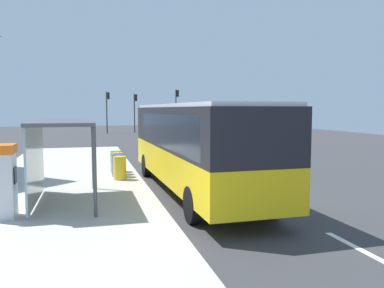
{
  "coord_description": "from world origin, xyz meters",
  "views": [
    {
      "loc": [
        -5.37,
        -13.11,
        3.04
      ],
      "look_at": [
        -1.0,
        3.48,
        1.5
      ],
      "focal_mm": 36.65,
      "sensor_mm": 36.0,
      "label": 1
    }
  ],
  "objects_px": {
    "bus": "(194,142)",
    "recycling_bin_yellow": "(120,168)",
    "traffic_light_median": "(135,107)",
    "bus_shelter": "(54,140)",
    "ticket_machine": "(3,181)",
    "recycling_bin_orange": "(117,163)",
    "traffic_light_near_side": "(177,104)",
    "sedan_near": "(148,126)",
    "traffic_light_far_side": "(107,106)",
    "recycling_bin_green": "(116,161)",
    "white_van": "(175,128)",
    "recycling_bin_blue": "(119,166)"
  },
  "relations": [
    {
      "from": "white_van",
      "to": "recycling_bin_yellow",
      "type": "height_order",
      "value": "white_van"
    },
    {
      "from": "ticket_machine",
      "to": "traffic_light_near_side",
      "type": "bearing_deg",
      "value": 70.95
    },
    {
      "from": "recycling_bin_yellow",
      "to": "traffic_light_median",
      "type": "relative_size",
      "value": 0.19
    },
    {
      "from": "recycling_bin_yellow",
      "to": "traffic_light_near_side",
      "type": "relative_size",
      "value": 0.17
    },
    {
      "from": "bus",
      "to": "sedan_near",
      "type": "xyz_separation_m",
      "value": [
        4.01,
        39.2,
        -1.05
      ]
    },
    {
      "from": "bus",
      "to": "recycling_bin_orange",
      "type": "relative_size",
      "value": 11.64
    },
    {
      "from": "sedan_near",
      "to": "traffic_light_near_side",
      "type": "bearing_deg",
      "value": -50.62
    },
    {
      "from": "ticket_machine",
      "to": "recycling_bin_green",
      "type": "bearing_deg",
      "value": 64.22
    },
    {
      "from": "recycling_bin_green",
      "to": "ticket_machine",
      "type": "bearing_deg",
      "value": -115.78
    },
    {
      "from": "bus",
      "to": "recycling_bin_yellow",
      "type": "bearing_deg",
      "value": 136.91
    },
    {
      "from": "recycling_bin_blue",
      "to": "traffic_light_near_side",
      "type": "relative_size",
      "value": 0.17
    },
    {
      "from": "recycling_bin_green",
      "to": "traffic_light_near_side",
      "type": "bearing_deg",
      "value": 72.57
    },
    {
      "from": "recycling_bin_green",
      "to": "traffic_light_near_side",
      "type": "distance_m",
      "value": 32.5
    },
    {
      "from": "ticket_machine",
      "to": "traffic_light_median",
      "type": "relative_size",
      "value": 0.39
    },
    {
      "from": "recycling_bin_green",
      "to": "traffic_light_near_side",
      "type": "relative_size",
      "value": 0.17
    },
    {
      "from": "traffic_light_far_side",
      "to": "white_van",
      "type": "bearing_deg",
      "value": -70.52
    },
    {
      "from": "bus",
      "to": "recycling_bin_orange",
      "type": "distance_m",
      "value": 4.64
    },
    {
      "from": "recycling_bin_yellow",
      "to": "bus_shelter",
      "type": "height_order",
      "value": "bus_shelter"
    },
    {
      "from": "white_van",
      "to": "ticket_machine",
      "type": "xyz_separation_m",
      "value": [
        -9.79,
        -23.7,
        -0.17
      ]
    },
    {
      "from": "ticket_machine",
      "to": "recycling_bin_yellow",
      "type": "bearing_deg",
      "value": 55.42
    },
    {
      "from": "traffic_light_near_side",
      "to": "bus_shelter",
      "type": "distance_m",
      "value": 38.42
    },
    {
      "from": "recycling_bin_green",
      "to": "recycling_bin_orange",
      "type": "bearing_deg",
      "value": -90.0
    },
    {
      "from": "white_van",
      "to": "recycling_bin_yellow",
      "type": "relative_size",
      "value": 5.54
    },
    {
      "from": "recycling_bin_yellow",
      "to": "traffic_light_far_side",
      "type": "height_order",
      "value": "traffic_light_far_side"
    },
    {
      "from": "recycling_bin_yellow",
      "to": "traffic_light_far_side",
      "type": "distance_m",
      "value": 33.91
    },
    {
      "from": "traffic_light_median",
      "to": "bus_shelter",
      "type": "height_order",
      "value": "traffic_light_median"
    },
    {
      "from": "recycling_bin_orange",
      "to": "recycling_bin_blue",
      "type": "bearing_deg",
      "value": -90.0
    },
    {
      "from": "traffic_light_near_side",
      "to": "traffic_light_far_side",
      "type": "xyz_separation_m",
      "value": [
        -8.6,
        0.8,
        -0.2
      ]
    },
    {
      "from": "sedan_near",
      "to": "ticket_machine",
      "type": "xyz_separation_m",
      "value": [
        -9.89,
        -41.78,
        0.38
      ]
    },
    {
      "from": "ticket_machine",
      "to": "recycling_bin_orange",
      "type": "relative_size",
      "value": 2.04
    },
    {
      "from": "traffic_light_median",
      "to": "traffic_light_far_side",
      "type": "bearing_deg",
      "value": -167.13
    },
    {
      "from": "bus",
      "to": "bus_shelter",
      "type": "xyz_separation_m",
      "value": [
        -4.7,
        -1.2,
        0.25
      ]
    },
    {
      "from": "sedan_near",
      "to": "traffic_light_median",
      "type": "bearing_deg",
      "value": -129.64
    },
    {
      "from": "recycling_bin_orange",
      "to": "recycling_bin_green",
      "type": "height_order",
      "value": "same"
    },
    {
      "from": "bus",
      "to": "recycling_bin_green",
      "type": "relative_size",
      "value": 11.64
    },
    {
      "from": "bus",
      "to": "bus_shelter",
      "type": "distance_m",
      "value": 4.86
    },
    {
      "from": "traffic_light_near_side",
      "to": "traffic_light_far_side",
      "type": "relative_size",
      "value": 1.07
    },
    {
      "from": "recycling_bin_green",
      "to": "recycling_bin_blue",
      "type": "bearing_deg",
      "value": -90.0
    },
    {
      "from": "recycling_bin_orange",
      "to": "traffic_light_far_side",
      "type": "height_order",
      "value": "traffic_light_far_side"
    },
    {
      "from": "white_van",
      "to": "recycling_bin_yellow",
      "type": "distance_m",
      "value": 19.86
    },
    {
      "from": "white_van",
      "to": "ticket_machine",
      "type": "distance_m",
      "value": 25.64
    },
    {
      "from": "bus",
      "to": "traffic_light_median",
      "type": "height_order",
      "value": "traffic_light_median"
    },
    {
      "from": "bus",
      "to": "recycling_bin_yellow",
      "type": "distance_m",
      "value": 3.61
    },
    {
      "from": "traffic_light_near_side",
      "to": "bus_shelter",
      "type": "height_order",
      "value": "traffic_light_near_side"
    },
    {
      "from": "sedan_near",
      "to": "traffic_light_near_side",
      "type": "xyz_separation_m",
      "value": [
        3.2,
        -3.89,
        2.83
      ]
    },
    {
      "from": "recycling_bin_yellow",
      "to": "bus_shelter",
      "type": "bearing_deg",
      "value": -122.12
    },
    {
      "from": "recycling_bin_blue",
      "to": "recycling_bin_green",
      "type": "relative_size",
      "value": 1.0
    },
    {
      "from": "bus_shelter",
      "to": "traffic_light_near_side",
      "type": "bearing_deg",
      "value": 71.93
    },
    {
      "from": "bus_shelter",
      "to": "ticket_machine",
      "type": "bearing_deg",
      "value": -130.21
    },
    {
      "from": "sedan_near",
      "to": "traffic_light_far_side",
      "type": "bearing_deg",
      "value": -150.21
    }
  ]
}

